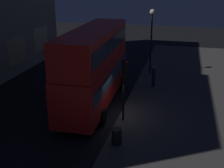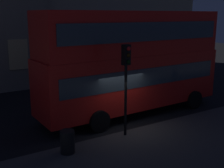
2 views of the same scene
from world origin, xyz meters
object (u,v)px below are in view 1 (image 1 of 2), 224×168
(traffic_light_far_side, at_px, (89,41))
(litter_bin, at_px, (117,136))
(traffic_light_near_kerb, at_px, (124,77))
(street_lamp, at_px, (152,28))
(pedestrian, at_px, (154,76))
(double_decker_bus, at_px, (95,64))

(traffic_light_far_side, relative_size, litter_bin, 4.12)
(traffic_light_near_kerb, bearing_deg, litter_bin, 176.16)
(traffic_light_near_kerb, bearing_deg, street_lamp, -10.72)
(traffic_light_near_kerb, height_order, pedestrian, traffic_light_near_kerb)
(double_decker_bus, height_order, litter_bin, double_decker_bus)
(double_decker_bus, relative_size, street_lamp, 1.78)
(double_decker_bus, bearing_deg, pedestrian, -40.56)
(traffic_light_far_side, height_order, litter_bin, traffic_light_far_side)
(traffic_light_near_kerb, distance_m, pedestrian, 6.98)
(traffic_light_near_kerb, height_order, litter_bin, traffic_light_near_kerb)
(pedestrian, xyz_separation_m, litter_bin, (-9.45, 0.88, -0.46))
(traffic_light_far_side, distance_m, street_lamp, 6.71)
(traffic_light_far_side, height_order, pedestrian, traffic_light_far_side)
(street_lamp, height_order, litter_bin, street_lamp)
(pedestrian, bearing_deg, traffic_light_far_side, 51.78)
(double_decker_bus, relative_size, traffic_light_far_side, 2.86)
(traffic_light_near_kerb, relative_size, traffic_light_far_side, 1.08)
(traffic_light_near_kerb, xyz_separation_m, pedestrian, (6.61, -1.12, -1.94))
(double_decker_bus, height_order, pedestrian, double_decker_bus)
(traffic_light_near_kerb, xyz_separation_m, litter_bin, (-2.84, -0.23, -2.40))
(litter_bin, bearing_deg, street_lamp, -0.72)
(pedestrian, bearing_deg, traffic_light_near_kerb, 165.87)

